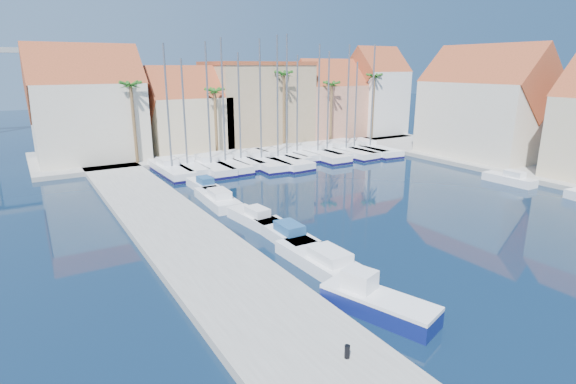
# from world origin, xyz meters

# --- Properties ---
(ground) EXTENTS (260.00, 260.00, 0.00)m
(ground) POSITION_xyz_m (0.00, 0.00, 0.00)
(ground) COLOR black
(ground) RESTS_ON ground
(quay_west) EXTENTS (6.00, 77.00, 0.50)m
(quay_west) POSITION_xyz_m (-9.00, 13.50, 0.25)
(quay_west) COLOR gray
(quay_west) RESTS_ON ground
(shore_north) EXTENTS (54.00, 16.00, 0.50)m
(shore_north) POSITION_xyz_m (10.00, 48.00, 0.25)
(shore_north) COLOR gray
(shore_north) RESTS_ON ground
(shore_east) EXTENTS (12.00, 60.00, 0.50)m
(shore_east) POSITION_xyz_m (32.00, 15.00, 0.25)
(shore_east) COLOR gray
(shore_east) RESTS_ON ground
(bollard) EXTENTS (0.22, 0.22, 0.55)m
(bollard) POSITION_xyz_m (-7.97, 0.50, 0.77)
(bollard) COLOR black
(bollard) RESTS_ON quay_west
(fishing_boat) EXTENTS (3.52, 5.88, 1.95)m
(fishing_boat) POSITION_xyz_m (-4.23, 3.00, 0.65)
(fishing_boat) COLOR #0E1856
(fishing_boat) RESTS_ON ground
(motorboat_west_0) EXTENTS (2.41, 6.98, 1.40)m
(motorboat_west_0) POSITION_xyz_m (-3.51, 8.28, 0.51)
(motorboat_west_0) COLOR white
(motorboat_west_0) RESTS_ON ground
(motorboat_west_1) EXTENTS (2.02, 5.98, 1.40)m
(motorboat_west_1) POSITION_xyz_m (-3.11, 13.19, 0.51)
(motorboat_west_1) COLOR white
(motorboat_west_1) RESTS_ON ground
(motorboat_west_2) EXTENTS (2.15, 5.37, 1.40)m
(motorboat_west_2) POSITION_xyz_m (-3.39, 17.24, 0.51)
(motorboat_west_2) COLOR white
(motorboat_west_2) RESTS_ON ground
(motorboat_west_3) EXTENTS (2.40, 6.54, 1.40)m
(motorboat_west_3) POSITION_xyz_m (-3.79, 23.35, 0.51)
(motorboat_west_3) COLOR white
(motorboat_west_3) RESTS_ON ground
(motorboat_west_4) EXTENTS (1.65, 5.13, 1.40)m
(motorboat_west_4) POSITION_xyz_m (-3.17, 28.16, 0.51)
(motorboat_west_4) COLOR white
(motorboat_west_4) RESTS_ON ground
(motorboat_east_1) EXTENTS (1.73, 5.12, 1.40)m
(motorboat_east_1) POSITION_xyz_m (24.00, 14.55, 0.51)
(motorboat_east_1) COLOR white
(motorboat_east_1) RESTS_ON ground
(sailboat_0) EXTENTS (2.72, 9.67, 13.64)m
(sailboat_0) POSITION_xyz_m (-3.84, 36.34, 0.61)
(sailboat_0) COLOR white
(sailboat_0) RESTS_ON ground
(sailboat_1) EXTENTS (2.46, 8.97, 12.17)m
(sailboat_1) POSITION_xyz_m (-1.94, 36.77, 0.60)
(sailboat_1) COLOR white
(sailboat_1) RESTS_ON ground
(sailboat_2) EXTENTS (2.77, 9.99, 13.89)m
(sailboat_2) POSITION_xyz_m (0.45, 35.85, 0.60)
(sailboat_2) COLOR white
(sailboat_2) RESTS_ON ground
(sailboat_3) EXTENTS (2.96, 10.31, 14.37)m
(sailboat_3) POSITION_xyz_m (2.30, 36.12, 0.61)
(sailboat_3) COLOR white
(sailboat_3) RESTS_ON ground
(sailboat_4) EXTENTS (2.85, 8.99, 12.86)m
(sailboat_4) POSITION_xyz_m (4.43, 36.45, 0.61)
(sailboat_4) COLOR white
(sailboat_4) RESTS_ON ground
(sailboat_5) EXTENTS (3.68, 11.72, 14.33)m
(sailboat_5) POSITION_xyz_m (6.65, 35.53, 0.58)
(sailboat_5) COLOR white
(sailboat_5) RESTS_ON ground
(sailboat_6) EXTENTS (3.97, 12.16, 14.74)m
(sailboat_6) POSITION_xyz_m (8.56, 35.12, 0.58)
(sailboat_6) COLOR white
(sailboat_6) RESTS_ON ground
(sailboat_7) EXTENTS (2.55, 8.88, 14.99)m
(sailboat_7) POSITION_xyz_m (10.59, 36.14, 0.65)
(sailboat_7) COLOR white
(sailboat_7) RESTS_ON ground
(sailboat_8) EXTENTS (2.31, 8.51, 12.68)m
(sailboat_8) POSITION_xyz_m (12.56, 36.85, 0.62)
(sailboat_8) COLOR white
(sailboat_8) RESTS_ON ground
(sailboat_9) EXTENTS (3.14, 11.61, 13.96)m
(sailboat_9) POSITION_xyz_m (14.96, 35.89, 0.58)
(sailboat_9) COLOR white
(sailboat_9) RESTS_ON ground
(sailboat_10) EXTENTS (2.67, 9.50, 13.14)m
(sailboat_10) POSITION_xyz_m (16.80, 36.25, 0.60)
(sailboat_10) COLOR white
(sailboat_10) RESTS_ON ground
(sailboat_11) EXTENTS (3.51, 11.08, 13.96)m
(sailboat_11) POSITION_xyz_m (19.12, 35.36, 0.59)
(sailboat_11) COLOR white
(sailboat_11) RESTS_ON ground
(sailboat_12) EXTENTS (3.59, 11.66, 11.93)m
(sailboat_12) POSITION_xyz_m (20.93, 35.93, 0.56)
(sailboat_12) COLOR white
(sailboat_12) RESTS_ON ground
(sailboat_13) EXTENTS (4.00, 11.90, 14.07)m
(sailboat_13) POSITION_xyz_m (23.15, 35.16, 0.58)
(sailboat_13) COLOR white
(sailboat_13) RESTS_ON ground
(building_0) EXTENTS (12.30, 9.00, 13.50)m
(building_0) POSITION_xyz_m (-10.00, 47.00, 6.52)
(building_0) COLOR beige
(building_0) RESTS_ON shore_north
(building_1) EXTENTS (10.30, 8.00, 11.00)m
(building_1) POSITION_xyz_m (2.00, 47.00, 5.30)
(building_1) COLOR beige
(building_1) RESTS_ON shore_north
(building_2) EXTENTS (14.20, 10.20, 11.50)m
(building_2) POSITION_xyz_m (13.00, 48.00, 6.26)
(building_2) COLOR tan
(building_2) RESTS_ON shore_north
(building_3) EXTENTS (10.30, 8.00, 12.00)m
(building_3) POSITION_xyz_m (25.00, 47.00, 5.86)
(building_3) COLOR tan
(building_3) RESTS_ON shore_north
(building_4) EXTENTS (8.30, 8.00, 14.00)m
(building_4) POSITION_xyz_m (34.00, 46.00, 6.97)
(building_4) COLOR white
(building_4) RESTS_ON shore_north
(building_6) EXTENTS (9.00, 14.30, 13.50)m
(building_6) POSITION_xyz_m (32.00, 24.00, 6.52)
(building_6) COLOR beige
(building_6) RESTS_ON shore_east
(palm_0) EXTENTS (2.60, 2.60, 10.15)m
(palm_0) POSITION_xyz_m (-6.00, 42.00, 9.08)
(palm_0) COLOR brown
(palm_0) RESTS_ON shore_north
(palm_1) EXTENTS (2.60, 2.60, 9.15)m
(palm_1) POSITION_xyz_m (4.00, 42.00, 8.14)
(palm_1) COLOR brown
(palm_1) RESTS_ON shore_north
(palm_2) EXTENTS (2.60, 2.60, 11.15)m
(palm_2) POSITION_xyz_m (14.00, 42.00, 10.02)
(palm_2) COLOR brown
(palm_2) RESTS_ON shore_north
(palm_3) EXTENTS (2.60, 2.60, 9.65)m
(palm_3) POSITION_xyz_m (22.00, 42.00, 8.61)
(palm_3) COLOR brown
(palm_3) RESTS_ON shore_north
(palm_4) EXTENTS (2.60, 2.60, 10.65)m
(palm_4) POSITION_xyz_m (30.00, 42.00, 9.55)
(palm_4) COLOR brown
(palm_4) RESTS_ON shore_north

